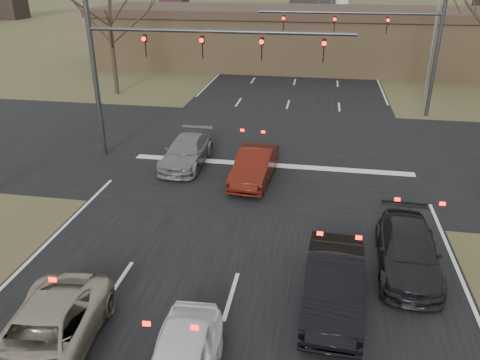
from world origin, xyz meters
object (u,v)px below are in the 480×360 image
object	(u,v)px
mast_arm_far	(391,34)
car_black_hatch	(334,283)
car_silver_suv	(43,339)
car_charcoal_sedan	(408,251)
building	(322,38)
streetlight_right_far	(434,18)
car_grey_ahead	(187,151)
car_red_ahead	(255,166)
mast_arm_near	(159,56)

from	to	relation	value
mast_arm_far	car_black_hatch	xyz separation A→B (m)	(-3.29, -19.85, -4.28)
car_silver_suv	car_charcoal_sedan	size ratio (longest dim) A/B	1.06
building	car_black_hatch	bearing A→B (deg)	-88.52
streetlight_right_far	car_grey_ahead	bearing A→B (deg)	-132.57
streetlight_right_far	car_charcoal_sedan	distance (m)	22.60
car_silver_suv	car_red_ahead	world-z (taller)	car_red_ahead
car_grey_ahead	car_red_ahead	distance (m)	3.74
mast_arm_far	streetlight_right_far	xyz separation A→B (m)	(3.14, 4.00, 0.57)
streetlight_right_far	mast_arm_far	bearing A→B (deg)	-128.11
streetlight_right_far	car_black_hatch	bearing A→B (deg)	-105.07
car_silver_suv	car_red_ahead	bearing A→B (deg)	67.02
car_black_hatch	building	bearing A→B (deg)	93.59
car_black_hatch	mast_arm_far	bearing A→B (deg)	82.72
mast_arm_near	car_black_hatch	xyz separation A→B (m)	(8.13, -9.85, -4.33)
car_charcoal_sedan	car_black_hatch	bearing A→B (deg)	-134.01
streetlight_right_far	car_black_hatch	xyz separation A→B (m)	(-6.42, -23.85, -4.85)
building	car_black_hatch	xyz separation A→B (m)	(0.90, -34.85, -1.93)
mast_arm_near	car_silver_suv	distance (m)	13.92
building	streetlight_right_far	size ratio (longest dim) A/B	4.24
mast_arm_near	car_black_hatch	bearing A→B (deg)	-50.48
streetlight_right_far	car_silver_suv	size ratio (longest dim) A/B	2.09
building	mast_arm_near	world-z (taller)	mast_arm_near
streetlight_right_far	car_red_ahead	size ratio (longest dim) A/B	2.33
streetlight_right_far	car_charcoal_sedan	world-z (taller)	streetlight_right_far
mast_arm_far	car_red_ahead	xyz separation A→B (m)	(-6.68, -11.81, -4.31)
building	mast_arm_near	size ratio (longest dim) A/B	3.50
mast_arm_near	car_grey_ahead	world-z (taller)	mast_arm_near
car_silver_suv	car_black_hatch	bearing A→B (deg)	19.69
car_silver_suv	mast_arm_far	bearing A→B (deg)	60.44
building	car_red_ahead	xyz separation A→B (m)	(-2.50, -26.81, -1.96)
car_black_hatch	car_red_ahead	xyz separation A→B (m)	(-3.40, 8.04, -0.03)
mast_arm_near	car_red_ahead	distance (m)	6.69
car_charcoal_sedan	car_silver_suv	bearing A→B (deg)	-146.46
car_black_hatch	mast_arm_near	bearing A→B (deg)	131.63
car_silver_suv	car_charcoal_sedan	xyz separation A→B (m)	(9.22, 5.47, -0.01)
building	car_grey_ahead	size ratio (longest dim) A/B	9.30
building	car_charcoal_sedan	distance (m)	32.90
mast_arm_far	car_charcoal_sedan	distance (m)	18.23
building	mast_arm_far	size ratio (longest dim) A/B	3.81
car_grey_ahead	car_red_ahead	xyz separation A→B (m)	(3.50, -1.31, 0.05)
car_charcoal_sedan	car_red_ahead	distance (m)	8.19
car_red_ahead	building	bearing A→B (deg)	88.66
car_silver_suv	mast_arm_near	bearing A→B (deg)	89.54
car_red_ahead	car_grey_ahead	bearing A→B (deg)	163.42
mast_arm_near	car_red_ahead	size ratio (longest dim) A/B	2.82
mast_arm_near	car_charcoal_sedan	distance (m)	13.70
streetlight_right_far	car_charcoal_sedan	xyz separation A→B (m)	(-4.10, -21.67, -4.93)
car_charcoal_sedan	car_grey_ahead	world-z (taller)	car_grey_ahead
mast_arm_far	car_charcoal_sedan	world-z (taller)	mast_arm_far
mast_arm_far	car_silver_suv	size ratio (longest dim) A/B	2.33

